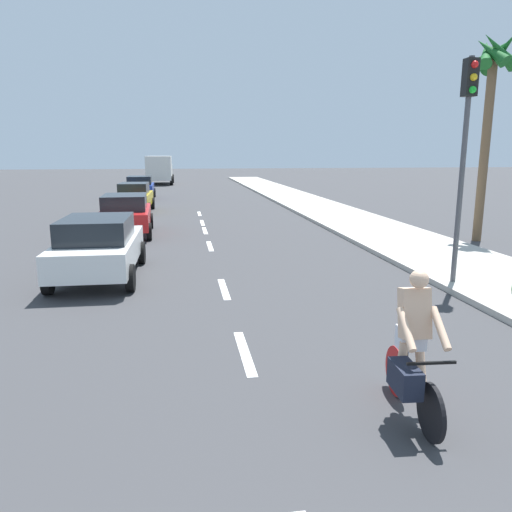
{
  "coord_description": "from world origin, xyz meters",
  "views": [
    {
      "loc": [
        -0.93,
        0.55,
        3.14
      ],
      "look_at": [
        0.53,
        10.07,
        1.1
      ],
      "focal_mm": 34.31,
      "sensor_mm": 36.0,
      "label": 1
    }
  ],
  "objects": [
    {
      "name": "lane_stripe_4",
      "position": [
        0.0,
        17.04,
        0.0
      ],
      "size": [
        0.16,
        1.8,
        0.01
      ],
      "primitive_type": "cube",
      "color": "white",
      "rests_on": "ground"
    },
    {
      "name": "parked_car_blue",
      "position": [
        -3.68,
        35.18,
        0.84
      ],
      "size": [
        2.04,
        4.28,
        1.57
      ],
      "rotation": [
        0.0,
        0.0,
        0.02
      ],
      "color": "#1E389E",
      "rests_on": "ground"
    },
    {
      "name": "parked_car_yellow",
      "position": [
        -3.37,
        27.44,
        0.84
      ],
      "size": [
        1.91,
        3.97,
        1.57
      ],
      "rotation": [
        0.0,
        0.0,
        -0.02
      ],
      "color": "gold",
      "rests_on": "ground"
    },
    {
      "name": "palm_tree_mid",
      "position": [
        9.67,
        16.64,
        5.52
      ],
      "size": [
        1.64,
        1.82,
        7.15
      ],
      "color": "brown",
      "rests_on": "ground"
    },
    {
      "name": "sidewalk_strip",
      "position": [
        6.82,
        22.0,
        0.07
      ],
      "size": [
        3.6,
        80.0,
        0.14
      ],
      "primitive_type": "cube",
      "color": "#B2ADA3",
      "rests_on": "ground"
    },
    {
      "name": "lane_stripe_2",
      "position": [
        0.0,
        7.84,
        0.0
      ],
      "size": [
        0.16,
        1.8,
        0.01
      ],
      "primitive_type": "cube",
      "color": "white",
      "rests_on": "ground"
    },
    {
      "name": "traffic_signal",
      "position": [
        5.42,
        10.98,
        3.61
      ],
      "size": [
        0.28,
        0.33,
        5.2
      ],
      "color": "#4C4C51",
      "rests_on": "ground"
    },
    {
      "name": "lane_stripe_5",
      "position": [
        0.0,
        20.47,
        0.0
      ],
      "size": [
        0.16,
        1.8,
        0.01
      ],
      "primitive_type": "cube",
      "color": "white",
      "rests_on": "ground"
    },
    {
      "name": "lane_stripe_6",
      "position": [
        0.0,
        22.8,
        0.0
      ],
      "size": [
        0.16,
        1.8,
        0.01
      ],
      "primitive_type": "cube",
      "color": "white",
      "rests_on": "ground"
    },
    {
      "name": "parked_car_white",
      "position": [
        -3.03,
        13.16,
        0.84
      ],
      "size": [
        2.04,
        4.34,
        1.57
      ],
      "rotation": [
        0.0,
        0.0,
        -0.01
      ],
      "color": "white",
      "rests_on": "ground"
    },
    {
      "name": "parked_car_red",
      "position": [
        -3.07,
        19.92,
        0.84
      ],
      "size": [
        2.11,
        4.35,
        1.57
      ],
      "rotation": [
        0.0,
        0.0,
        0.03
      ],
      "color": "red",
      "rests_on": "ground"
    },
    {
      "name": "cyclist",
      "position": [
        1.71,
        5.62,
        0.83
      ],
      "size": [
        0.63,
        1.71,
        1.82
      ],
      "rotation": [
        0.0,
        0.0,
        3.07
      ],
      "color": "black",
      "rests_on": "ground"
    },
    {
      "name": "delivery_truck",
      "position": [
        -2.96,
        51.3,
        1.5
      ],
      "size": [
        2.73,
        6.27,
        2.8
      ],
      "rotation": [
        0.0,
        0.0,
        -0.01
      ],
      "color": "beige",
      "rests_on": "ground"
    },
    {
      "name": "lane_stripe_3",
      "position": [
        0.0,
        11.61,
        0.0
      ],
      "size": [
        0.16,
        1.8,
        0.01
      ],
      "primitive_type": "cube",
      "color": "white",
      "rests_on": "ground"
    },
    {
      "name": "lane_stripe_7",
      "position": [
        0.0,
        26.22,
        0.0
      ],
      "size": [
        0.16,
        1.8,
        0.01
      ],
      "primitive_type": "cube",
      "color": "white",
      "rests_on": "ground"
    },
    {
      "name": "ground_plane",
      "position": [
        0.0,
        20.0,
        0.0
      ],
      "size": [
        160.0,
        160.0,
        0.0
      ],
      "primitive_type": "plane",
      "color": "#38383A"
    }
  ]
}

